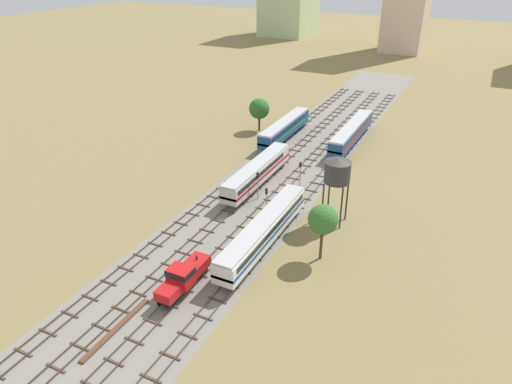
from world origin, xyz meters
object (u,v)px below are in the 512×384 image
at_px(signal_post_mid, 300,171).
at_px(diesel_railcar_far_left_midfar, 285,127).
at_px(passenger_coach_centre_far, 352,132).
at_px(passenger_coach_centre_near, 264,229).
at_px(water_tower, 338,171).
at_px(shunter_loco_centre_left_nearest, 183,276).
at_px(signal_post_nearest, 258,182).
at_px(diesel_railcar_left_mid, 257,171).
at_px(signal_post_near, 267,201).

bearing_deg(signal_post_mid, diesel_railcar_far_left_midfar, 119.77).
height_order(passenger_coach_centre_far, signal_post_mid, signal_post_mid).
distance_m(passenger_coach_centre_near, water_tower, 13.19).
distance_m(diesel_railcar_far_left_midfar, passenger_coach_centre_far, 13.61).
relative_size(shunter_loco_centre_left_nearest, signal_post_nearest, 1.81).
relative_size(diesel_railcar_left_mid, diesel_railcar_far_left_midfar, 1.00).
distance_m(shunter_loco_centre_left_nearest, water_tower, 25.62).
relative_size(water_tower, signal_post_near, 1.73).
xyz_separation_m(passenger_coach_centre_near, passenger_coach_centre_far, (0.00, 41.24, 0.00)).
bearing_deg(passenger_coach_centre_near, passenger_coach_centre_far, 90.00).
xyz_separation_m(diesel_railcar_left_mid, signal_post_near, (6.57, -10.36, 1.03)).
xyz_separation_m(passenger_coach_centre_near, diesel_railcar_left_mid, (-8.76, 15.87, -0.02)).
xyz_separation_m(diesel_railcar_far_left_midfar, signal_post_mid, (10.95, -19.14, 0.32)).
height_order(water_tower, signal_post_near, water_tower).
bearing_deg(diesel_railcar_left_mid, signal_post_mid, 22.27).
bearing_deg(diesel_railcar_far_left_midfar, water_tower, -54.69).
bearing_deg(shunter_loco_centre_left_nearest, water_tower, 64.55).
bearing_deg(signal_post_nearest, signal_post_mid, 57.70).
bearing_deg(diesel_railcar_left_mid, water_tower, -20.52).
bearing_deg(diesel_railcar_far_left_midfar, passenger_coach_centre_far, 15.07).
bearing_deg(signal_post_near, water_tower, 28.96).
relative_size(shunter_loco_centre_left_nearest, diesel_railcar_left_mid, 0.41).
relative_size(diesel_railcar_far_left_midfar, signal_post_nearest, 4.40).
relative_size(diesel_railcar_far_left_midfar, water_tower, 2.06).
height_order(passenger_coach_centre_near, water_tower, water_tower).
xyz_separation_m(diesel_railcar_far_left_midfar, signal_post_nearest, (6.57, -26.07, 0.40)).
bearing_deg(water_tower, signal_post_near, -151.04).
distance_m(shunter_loco_centre_left_nearest, diesel_railcar_far_left_midfar, 50.73).
xyz_separation_m(diesel_railcar_left_mid, signal_post_nearest, (2.19, -4.24, 0.40)).
bearing_deg(diesel_railcar_left_mid, signal_post_near, -57.61).
distance_m(shunter_loco_centre_left_nearest, signal_post_near, 17.98).
distance_m(water_tower, signal_post_near, 10.68).
relative_size(diesel_railcar_left_mid, signal_post_near, 3.56).
bearing_deg(signal_post_mid, signal_post_nearest, -122.30).
distance_m(passenger_coach_centre_near, diesel_railcar_left_mid, 18.13).
height_order(diesel_railcar_far_left_midfar, water_tower, water_tower).
distance_m(diesel_railcar_left_mid, signal_post_near, 12.31).
height_order(passenger_coach_centre_near, signal_post_mid, signal_post_mid).
bearing_deg(signal_post_mid, water_tower, -44.40).
distance_m(passenger_coach_centre_far, signal_post_nearest, 30.33).
bearing_deg(signal_post_nearest, diesel_railcar_left_mid, 117.33).
bearing_deg(shunter_loco_centre_left_nearest, signal_post_nearest, 95.24).
height_order(passenger_coach_centre_near, passenger_coach_centre_far, same).
xyz_separation_m(passenger_coach_centre_near, signal_post_near, (-2.19, 5.51, 1.02)).
bearing_deg(water_tower, shunter_loco_centre_left_nearest, -115.45).
xyz_separation_m(passenger_coach_centre_far, signal_post_nearest, (-6.57, -29.61, 0.39)).
relative_size(diesel_railcar_left_mid, water_tower, 2.06).
distance_m(diesel_railcar_left_mid, diesel_railcar_far_left_midfar, 22.27).
bearing_deg(signal_post_mid, signal_post_near, -90.00).
height_order(passenger_coach_centre_far, signal_post_nearest, signal_post_nearest).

